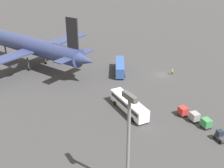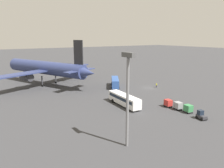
{
  "view_description": "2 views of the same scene",
  "coord_description": "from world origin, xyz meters",
  "px_view_note": "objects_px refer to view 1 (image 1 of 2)",
  "views": [
    {
      "loc": [
        -58.16,
        52.21,
        33.4
      ],
      "look_at": [
        -4.94,
        20.29,
        3.92
      ],
      "focal_mm": 45.0,
      "sensor_mm": 36.0,
      "label": 1
    },
    {
      "loc": [
        -59.86,
        54.96,
        19.04
      ],
      "look_at": [
        -2.02,
        17.61,
        3.93
      ],
      "focal_mm": 35.0,
      "sensor_mm": 36.0,
      "label": 2
    }
  ],
  "objects_px": {
    "baggage_tug": "(220,136)",
    "worker_person": "(172,72)",
    "shuttle_bus_near": "(120,66)",
    "shuttle_bus_far": "(129,104)",
    "cargo_cart_green": "(206,123)",
    "cargo_cart_red": "(183,111)",
    "cargo_cart_grey": "(195,116)",
    "airplane": "(32,46)"
  },
  "relations": [
    {
      "from": "shuttle_bus_near",
      "to": "cargo_cart_grey",
      "type": "distance_m",
      "value": 30.98
    },
    {
      "from": "airplane",
      "to": "worker_person",
      "type": "xyz_separation_m",
      "value": [
        -27.61,
        -33.4,
        -5.81
      ]
    },
    {
      "from": "cargo_cart_green",
      "to": "cargo_cart_red",
      "type": "distance_m",
      "value": 6.13
    },
    {
      "from": "shuttle_bus_far",
      "to": "shuttle_bus_near",
      "type": "bearing_deg",
      "value": -23.64
    },
    {
      "from": "airplane",
      "to": "baggage_tug",
      "type": "xyz_separation_m",
      "value": [
        -56.96,
        -19.27,
        -5.74
      ]
    },
    {
      "from": "shuttle_bus_near",
      "to": "shuttle_bus_far",
      "type": "relative_size",
      "value": 0.85
    },
    {
      "from": "worker_person",
      "to": "cargo_cart_red",
      "type": "bearing_deg",
      "value": 143.66
    },
    {
      "from": "shuttle_bus_near",
      "to": "cargo_cart_red",
      "type": "height_order",
      "value": "shuttle_bus_near"
    },
    {
      "from": "baggage_tug",
      "to": "cargo_cart_green",
      "type": "height_order",
      "value": "baggage_tug"
    },
    {
      "from": "worker_person",
      "to": "shuttle_bus_near",
      "type": "bearing_deg",
      "value": 54.5
    },
    {
      "from": "shuttle_bus_far",
      "to": "cargo_cart_green",
      "type": "relative_size",
      "value": 5.86
    },
    {
      "from": "worker_person",
      "to": "cargo_cart_green",
      "type": "height_order",
      "value": "cargo_cart_green"
    },
    {
      "from": "shuttle_bus_near",
      "to": "shuttle_bus_far",
      "type": "bearing_deg",
      "value": -175.45
    },
    {
      "from": "shuttle_bus_far",
      "to": "cargo_cart_red",
      "type": "height_order",
      "value": "shuttle_bus_far"
    },
    {
      "from": "baggage_tug",
      "to": "worker_person",
      "type": "height_order",
      "value": "baggage_tug"
    },
    {
      "from": "shuttle_bus_far",
      "to": "cargo_cart_green",
      "type": "xyz_separation_m",
      "value": [
        -13.74,
        -10.12,
        -0.68
      ]
    },
    {
      "from": "airplane",
      "to": "worker_person",
      "type": "distance_m",
      "value": 43.73
    },
    {
      "from": "airplane",
      "to": "cargo_cart_red",
      "type": "relative_size",
      "value": 21.2
    },
    {
      "from": "airplane",
      "to": "cargo_cart_green",
      "type": "xyz_separation_m",
      "value": [
        -52.52,
        -20.28,
        -5.49
      ]
    },
    {
      "from": "shuttle_bus_near",
      "to": "cargo_cart_red",
      "type": "bearing_deg",
      "value": -150.33
    },
    {
      "from": "cargo_cart_grey",
      "to": "baggage_tug",
      "type": "bearing_deg",
      "value": 174.14
    },
    {
      "from": "shuttle_bus_near",
      "to": "shuttle_bus_far",
      "type": "height_order",
      "value": "shuttle_bus_near"
    },
    {
      "from": "baggage_tug",
      "to": "worker_person",
      "type": "bearing_deg",
      "value": -14.09
    },
    {
      "from": "worker_person",
      "to": "cargo_cart_grey",
      "type": "height_order",
      "value": "cargo_cart_grey"
    },
    {
      "from": "shuttle_bus_far",
      "to": "cargo_cart_red",
      "type": "xyz_separation_m",
      "value": [
        -7.65,
        -9.39,
        -0.68
      ]
    },
    {
      "from": "shuttle_bus_near",
      "to": "cargo_cart_grey",
      "type": "relative_size",
      "value": 4.97
    },
    {
      "from": "baggage_tug",
      "to": "cargo_cart_grey",
      "type": "height_order",
      "value": "baggage_tug"
    },
    {
      "from": "worker_person",
      "to": "cargo_cart_grey",
      "type": "relative_size",
      "value": 0.78
    },
    {
      "from": "worker_person",
      "to": "cargo_cart_green",
      "type": "bearing_deg",
      "value": 152.22
    },
    {
      "from": "shuttle_bus_near",
      "to": "cargo_cart_green",
      "type": "bearing_deg",
      "value": -148.72
    },
    {
      "from": "airplane",
      "to": "cargo_cart_green",
      "type": "height_order",
      "value": "airplane"
    },
    {
      "from": "worker_person",
      "to": "cargo_cart_red",
      "type": "relative_size",
      "value": 0.78
    },
    {
      "from": "cargo_cart_green",
      "to": "cargo_cart_red",
      "type": "height_order",
      "value": "same"
    },
    {
      "from": "cargo_cart_grey",
      "to": "cargo_cart_red",
      "type": "xyz_separation_m",
      "value": [
        3.04,
        0.47,
        0.0
      ]
    },
    {
      "from": "cargo_cart_grey",
      "to": "cargo_cart_red",
      "type": "bearing_deg",
      "value": 8.85
    },
    {
      "from": "baggage_tug",
      "to": "worker_person",
      "type": "relative_size",
      "value": 1.5
    },
    {
      "from": "cargo_cart_green",
      "to": "cargo_cart_grey",
      "type": "distance_m",
      "value": 3.05
    },
    {
      "from": "baggage_tug",
      "to": "airplane",
      "type": "bearing_deg",
      "value": 30.32
    },
    {
      "from": "baggage_tug",
      "to": "cargo_cart_red",
      "type": "xyz_separation_m",
      "value": [
        10.53,
        -0.29,
        0.25
      ]
    },
    {
      "from": "shuttle_bus_far",
      "to": "worker_person",
      "type": "height_order",
      "value": "shuttle_bus_far"
    },
    {
      "from": "airplane",
      "to": "baggage_tug",
      "type": "distance_m",
      "value": 60.4
    },
    {
      "from": "cargo_cart_green",
      "to": "shuttle_bus_near",
      "type": "bearing_deg",
      "value": -0.61
    }
  ]
}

